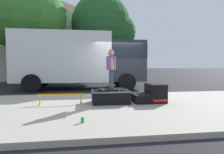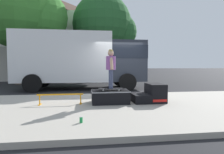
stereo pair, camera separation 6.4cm
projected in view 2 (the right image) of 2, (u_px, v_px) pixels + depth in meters
ground_plane at (124, 94)px, 8.82m from camera, size 140.00×140.00×0.00m
sidewalk_slab at (142, 107)px, 5.85m from camera, size 50.00×5.00×0.12m
skate_box at (110, 96)px, 6.11m from camera, size 1.17×0.81×0.40m
kicker_ramp at (151, 94)px, 6.29m from camera, size 1.02×0.83×0.60m
grind_rail at (60, 96)px, 5.91m from camera, size 1.40×0.28×0.32m
skateboard at (111, 89)px, 6.08m from camera, size 0.78×0.21×0.07m
skater_kid at (111, 65)px, 6.04m from camera, size 0.30×0.64×1.24m
soda_can at (81, 120)px, 4.01m from camera, size 0.07×0.07×0.13m
box_truck at (82, 58)px, 10.63m from camera, size 6.91×2.63×3.05m
street_tree_main at (22, 9)px, 13.30m from camera, size 6.36×5.78×8.31m
street_tree_neighbour at (105, 26)px, 15.64m from camera, size 5.24×4.76×7.06m
house_behind at (50, 37)px, 19.64m from camera, size 9.54×8.22×8.40m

